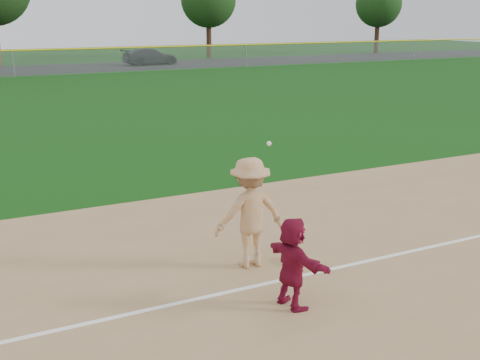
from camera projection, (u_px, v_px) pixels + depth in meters
name	position (u px, v px, depth m)	size (l,w,h in m)	color
ground	(275.00, 263.00, 11.71)	(160.00, 160.00, 0.00)	#0E3F0C
foul_line	(296.00, 277.00, 11.01)	(60.00, 0.10, 0.01)	white
parking_asphalt	(6.00, 71.00, 51.30)	(120.00, 10.00, 0.01)	black
first_base	(294.00, 260.00, 11.67)	(0.43, 0.43, 0.10)	white
base_runner	(293.00, 263.00, 9.72)	(1.43, 0.45, 1.54)	maroon
car_right	(150.00, 57.00, 56.95)	(2.15, 5.30, 1.54)	black
first_base_play	(250.00, 213.00, 11.27)	(1.41, 0.87, 2.37)	#A2A2A4
outfield_fence	(12.00, 51.00, 45.61)	(110.00, 0.12, 110.00)	#999EA0
tree_3	(208.00, 0.00, 65.05)	(6.00, 6.00, 9.19)	#321E12
tree_4	(379.00, 4.00, 73.29)	(5.60, 5.60, 8.67)	#321C12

